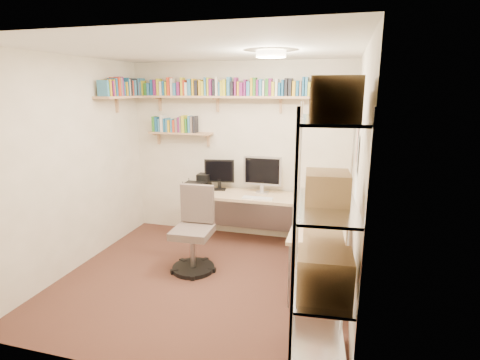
% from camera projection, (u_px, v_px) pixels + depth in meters
% --- Properties ---
extents(ground, '(3.20, 3.20, 0.00)m').
position_uv_depth(ground, '(203.00, 280.00, 4.28)').
color(ground, '#48281F').
rests_on(ground, ground).
extents(room_shell, '(3.24, 3.04, 2.52)m').
position_uv_depth(room_shell, '(200.00, 145.00, 3.92)').
color(room_shell, beige).
rests_on(room_shell, ground).
extents(wall_shelves, '(3.12, 1.09, 0.80)m').
position_uv_depth(wall_shelves, '(205.00, 96.00, 5.13)').
color(wall_shelves, tan).
rests_on(wall_shelves, ground).
extents(corner_desk, '(2.18, 1.81, 1.23)m').
position_uv_depth(corner_desk, '(263.00, 201.00, 4.88)').
color(corner_desk, '#DAB68E').
rests_on(corner_desk, ground).
extents(office_chair, '(0.53, 0.54, 1.01)m').
position_uv_depth(office_chair, '(194.00, 235.00, 4.46)').
color(office_chair, black).
rests_on(office_chair, ground).
extents(wire_rack, '(0.50, 0.91, 2.20)m').
position_uv_depth(wire_rack, '(327.00, 207.00, 2.57)').
color(wire_rack, silver).
rests_on(wire_rack, ground).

